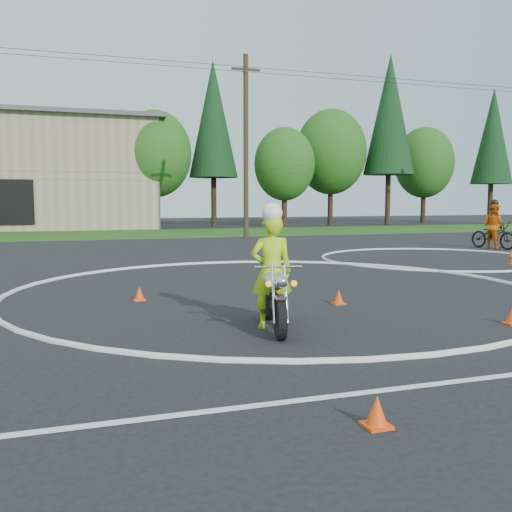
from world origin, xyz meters
name	(u,v)px	position (x,y,z in m)	size (l,w,h in m)	color
ground	(332,314)	(0.00, 0.00, 0.00)	(120.00, 120.00, 0.00)	black
grass_strip	(142,234)	(0.00, 27.00, 0.01)	(120.00, 10.00, 0.02)	#1E4714
course_markings	(333,278)	(2.17, 4.35, 0.01)	(19.05, 19.05, 0.12)	silver
primary_motorcycle	(274,297)	(-1.43, -0.80, 0.54)	(0.86, 2.08, 1.11)	black
rider_primary_grp	(272,268)	(-1.43, -0.66, 0.99)	(0.76, 0.58, 2.05)	#AFDA17
rider_second_grp	(493,231)	(13.09, 10.87, 0.76)	(1.19, 2.34, 2.14)	black
traffic_cones	(461,282)	(4.42, 2.02, 0.14)	(16.06, 12.71, 0.30)	#FF490D
treeline	(309,146)	(14.78, 34.61, 6.62)	(38.20, 8.10, 14.52)	#382619
utility_poles	(246,144)	(5.00, 21.00, 5.20)	(41.60, 1.12, 10.00)	#473321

